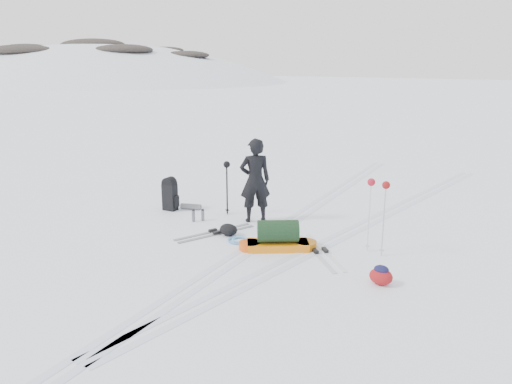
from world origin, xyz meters
TOP-DOWN VIEW (x-y plane):
  - ground at (0.00, 0.00)m, footprint 200.00×200.00m
  - ski_tracks at (0.61, 0.88)m, footprint 3.38×17.97m
  - skier at (-0.82, 0.96)m, footprint 0.83×0.81m
  - pulk_sled at (0.51, -0.29)m, footprint 1.51×1.23m
  - expedition_rucksack at (-3.01, 0.62)m, footprint 0.83×0.60m
  - ski_poles_black at (-1.68, 1.06)m, footprint 0.16×0.16m
  - ski_poles_silver at (2.18, 0.50)m, footprint 0.45×0.22m
  - touring_skis_grey at (-1.09, -0.22)m, footprint 0.94×1.81m
  - touring_skis_white at (1.29, -0.02)m, footprint 1.64×1.61m
  - rope_coil at (-0.38, -0.35)m, footprint 0.46×0.46m
  - small_daypack at (2.74, -0.77)m, footprint 0.45×0.38m
  - thermos_pair at (-1.93, 0.25)m, footprint 0.21×0.27m
  - stuff_sack at (-0.77, -0.17)m, footprint 0.49×0.43m

SIDE VIEW (x-z plane):
  - ground at x=0.00m, z-range 0.00..0.00m
  - ski_tracks at x=0.61m, z-range 0.00..0.01m
  - touring_skis_grey at x=-1.09m, z-range -0.02..0.05m
  - touring_skis_white at x=1.29m, z-range -0.02..0.05m
  - rope_coil at x=-0.38m, z-range 0.00..0.05m
  - stuff_sack at x=-0.77m, z-range 0.00..0.25m
  - thermos_pair at x=-1.93m, z-range -0.01..0.28m
  - small_daypack at x=2.74m, z-range -0.01..0.33m
  - pulk_sled at x=0.51m, z-range -0.07..0.52m
  - expedition_rucksack at x=-3.01m, z-range -0.03..0.80m
  - skier at x=-0.82m, z-range 0.00..1.92m
  - ski_poles_black at x=-1.68m, z-range 0.41..1.71m
  - ski_poles_silver at x=2.18m, z-range 0.49..1.94m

